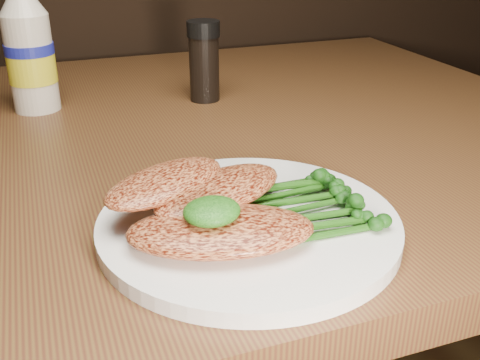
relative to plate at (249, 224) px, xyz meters
name	(u,v)px	position (x,y,z in m)	size (l,w,h in m)	color
plate	(249,224)	(0.00, 0.00, 0.00)	(0.25, 0.25, 0.01)	white
chicken_front	(221,230)	(-0.03, -0.03, 0.02)	(0.14, 0.08, 0.02)	#C7703F
chicken_mid	(219,190)	(-0.02, 0.02, 0.03)	(0.13, 0.06, 0.02)	#C7703F
chicken_back	(165,182)	(-0.06, 0.04, 0.03)	(0.12, 0.06, 0.02)	#C7703F
pesto_front	(212,211)	(-0.04, -0.03, 0.03)	(0.04, 0.04, 0.02)	black
broccolini_bundle	(301,202)	(0.04, -0.01, 0.02)	(0.11, 0.09, 0.02)	#1C4C10
mayo_bottle	(28,44)	(-0.15, 0.40, 0.08)	(0.06, 0.06, 0.17)	beige
pepper_grinder	(204,61)	(0.07, 0.36, 0.05)	(0.04, 0.04, 0.11)	black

